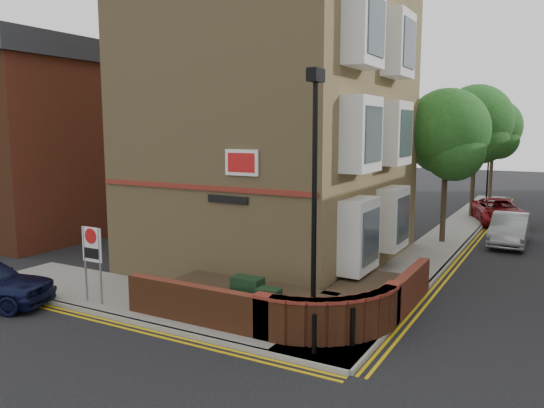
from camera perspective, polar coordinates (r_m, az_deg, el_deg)
The scene contains 22 objects.
ground at distance 12.94m, azimuth -4.61°, elevation -15.06°, with size 120.00×120.00×0.00m, color black.
pavement_corner at distance 16.05m, azimuth -12.17°, elevation -10.32°, with size 13.00×3.00×0.12m, color gray.
pavement_main at distance 26.75m, azimuth 18.66°, elevation -3.13°, with size 2.00×32.00×0.12m, color gray.
kerb_side at distance 15.02m, azimuth -16.02°, elevation -11.75°, with size 13.00×0.15×0.12m, color gray.
kerb_main_near at distance 26.60m, azimuth 20.78°, elevation -3.30°, with size 0.15×32.00×0.12m, color gray.
yellow_lines_side at distance 14.88m, azimuth -16.71°, elevation -12.20°, with size 13.00×0.28×0.01m, color gold.
yellow_lines_main at distance 26.57m, azimuth 21.30°, elevation -3.46°, with size 0.28×32.00×0.01m, color gold.
corner_building at distance 20.26m, azimuth 1.20°, elevation 11.35°, with size 8.95×10.40×13.60m.
garden_wall at distance 14.93m, azimuth 0.85°, elevation -11.79°, with size 6.80×6.00×1.20m, color brown, non-canonical shape.
lamppost at distance 12.28m, azimuth 4.57°, elevation -0.06°, with size 0.25×0.50×6.30m.
utility_cabinet_large at distance 13.86m, azimuth -2.65°, elevation -10.25°, with size 0.80×0.45×1.20m, color black.
utility_cabinet_small at distance 13.24m, azimuth -0.35°, elevation -11.36°, with size 0.55×0.40×1.10m, color black.
bollard_near at distance 12.14m, azimuth 4.56°, elevation -13.75°, with size 0.11×0.11×0.90m, color black.
bollard_far at distance 12.62m, azimuth 8.66°, elevation -12.95°, with size 0.11×0.11×0.90m, color black.
zone_sign at distance 15.97m, azimuth -18.79°, elevation -4.77°, with size 0.72×0.07×2.20m.
side_building at distance 28.08m, azimuth -21.44°, elevation 6.47°, with size 6.40×10.40×9.00m.
tree_near at distance 24.36m, azimuth 18.30°, elevation 6.82°, with size 3.64×3.65×6.70m.
tree_mid at distance 32.24m, azimuth 21.09°, elevation 7.79°, with size 4.03×4.03×7.42m.
tree_far at distance 40.18m, azimuth 22.72°, elevation 7.26°, with size 3.81×3.81×7.00m.
traffic_light_assembly at distance 35.19m, azimuth 22.23°, elevation 3.78°, with size 0.20×0.16×4.20m.
silver_car_near at distance 25.60m, azimuth 24.19°, elevation -2.49°, with size 1.46×4.18×1.38m, color #919298.
red_car_main at distance 30.95m, azimuth 23.21°, elevation -0.72°, with size 2.24×4.87×1.35m, color maroon.
Camera 1 is at (6.66, -9.86, 5.09)m, focal length 35.00 mm.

